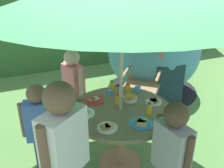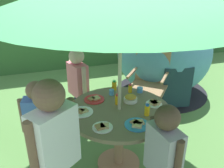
{
  "view_description": "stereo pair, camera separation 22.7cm",
  "coord_description": "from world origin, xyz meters",
  "views": [
    {
      "loc": [
        -0.97,
        -2.1,
        2.11
      ],
      "look_at": [
        -0.03,
        0.17,
        0.97
      ],
      "focal_mm": 40.16,
      "sensor_mm": 36.0,
      "label": 1
    },
    {
      "loc": [
        -0.76,
        -2.18,
        2.11
      ],
      "look_at": [
        -0.03,
        0.17,
        0.97
      ],
      "focal_mm": 40.16,
      "sensor_mm": 36.0,
      "label": 2
    }
  ],
  "objects": [
    {
      "name": "ground_plane",
      "position": [
        0.0,
        0.0,
        -0.01
      ],
      "size": [
        10.0,
        10.0,
        0.02
      ],
      "primitive_type": "cube",
      "color": "#548442"
    },
    {
      "name": "hedge_backdrop",
      "position": [
        0.0,
        3.62,
        0.92
      ],
      "size": [
        9.0,
        0.7,
        1.85
      ],
      "primitive_type": "cube",
      "color": "#33602D",
      "rests_on": "ground_plane"
    },
    {
      "name": "garden_table",
      "position": [
        0.0,
        0.0,
        0.6
      ],
      "size": [
        1.1,
        1.1,
        0.75
      ],
      "color": "#93704C",
      "rests_on": "ground_plane"
    },
    {
      "name": "wooden_chair",
      "position": [
        0.83,
        0.99,
        0.57
      ],
      "size": [
        0.71,
        0.71,
        1.01
      ],
      "rotation": [
        0.0,
        0.0,
        -0.7
      ],
      "color": "#93704C",
      "rests_on": "ground_plane"
    },
    {
      "name": "dome_tent",
      "position": [
        1.38,
        1.6,
        0.74
      ],
      "size": [
        1.94,
        1.94,
        1.49
      ],
      "rotation": [
        0.0,
        0.0,
        -0.17
      ],
      "color": "teal",
      "rests_on": "ground_plane"
    },
    {
      "name": "child_in_pink_shirt",
      "position": [
        -0.29,
        0.89,
        0.75
      ],
      "size": [
        0.26,
        0.39,
        1.18
      ],
      "rotation": [
        0.0,
        0.0,
        -1.26
      ],
      "color": "navy",
      "rests_on": "ground_plane"
    },
    {
      "name": "child_in_blue_shirt",
      "position": [
        -0.83,
        0.16,
        0.71
      ],
      "size": [
        0.38,
        0.21,
        1.11
      ],
      "rotation": [
        0.0,
        0.0,
        -0.19
      ],
      "color": "navy",
      "rests_on": "ground_plane"
    },
    {
      "name": "child_in_white_shirt",
      "position": [
        -0.72,
        -0.53,
        0.9
      ],
      "size": [
        0.41,
        0.38,
        1.41
      ],
      "rotation": [
        0.0,
        0.0,
        0.64
      ],
      "color": "#3F3F47",
      "rests_on": "ground_plane"
    },
    {
      "name": "child_in_grey_shirt",
      "position": [
        0.12,
        -0.77,
        0.76
      ],
      "size": [
        0.22,
        0.4,
        1.19
      ],
      "rotation": [
        0.0,
        0.0,
        1.73
      ],
      "color": "brown",
      "rests_on": "ground_plane"
    },
    {
      "name": "snack_bowl",
      "position": [
        0.17,
        0.12,
        0.78
      ],
      "size": [
        0.15,
        0.15,
        0.08
      ],
      "color": "white",
      "rests_on": "garden_table"
    },
    {
      "name": "plate_mid_left",
      "position": [
        0.07,
        -0.33,
        0.76
      ],
      "size": [
        0.24,
        0.24,
        0.03
      ],
      "color": "#338CD8",
      "rests_on": "garden_table"
    },
    {
      "name": "plate_far_right",
      "position": [
        0.4,
        -0.02,
        0.76
      ],
      "size": [
        0.18,
        0.18,
        0.03
      ],
      "color": "white",
      "rests_on": "garden_table"
    },
    {
      "name": "plate_center_back",
      "position": [
        -0.39,
        0.05,
        0.76
      ],
      "size": [
        0.23,
        0.23,
        0.03
      ],
      "color": "white",
      "rests_on": "garden_table"
    },
    {
      "name": "plate_front_edge",
      "position": [
        -0.21,
        0.28,
        0.76
      ],
      "size": [
        0.23,
        0.23,
        0.03
      ],
      "color": "red",
      "rests_on": "garden_table"
    },
    {
      "name": "plate_mid_right",
      "position": [
        -0.26,
        -0.28,
        0.76
      ],
      "size": [
        0.19,
        0.19,
        0.03
      ],
      "color": "white",
      "rests_on": "garden_table"
    },
    {
      "name": "juice_bottle_near_left",
      "position": [
        0.02,
        0.11,
        0.8
      ],
      "size": [
        0.05,
        0.05,
        0.12
      ],
      "color": "yellow",
      "rests_on": "garden_table"
    },
    {
      "name": "juice_bottle_near_right",
      "position": [
        0.25,
        0.34,
        0.8
      ],
      "size": [
        0.05,
        0.05,
        0.11
      ],
      "color": "yellow",
      "rests_on": "garden_table"
    },
    {
      "name": "juice_bottle_far_left",
      "position": [
        0.23,
        -0.19,
        0.81
      ],
      "size": [
        0.05,
        0.05,
        0.13
      ],
      "color": "yellow",
      "rests_on": "garden_table"
    },
    {
      "name": "juice_bottle_center_front",
      "position": [
        0.09,
        0.46,
        0.8
      ],
      "size": [
        0.06,
        0.06,
        0.12
      ],
      "color": "yellow",
      "rests_on": "garden_table"
    },
    {
      "name": "cup_near",
      "position": [
        0.37,
        0.31,
        0.78
      ],
      "size": [
        0.07,
        0.07,
        0.06
      ],
      "primitive_type": "cylinder",
      "color": "#4C99D8",
      "rests_on": "garden_table"
    },
    {
      "name": "cup_far",
      "position": [
        0.02,
        0.34,
        0.78
      ],
      "size": [
        0.06,
        0.06,
        0.07
      ],
      "primitive_type": "cylinder",
      "color": "#4C99D8",
      "rests_on": "garden_table"
    }
  ]
}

